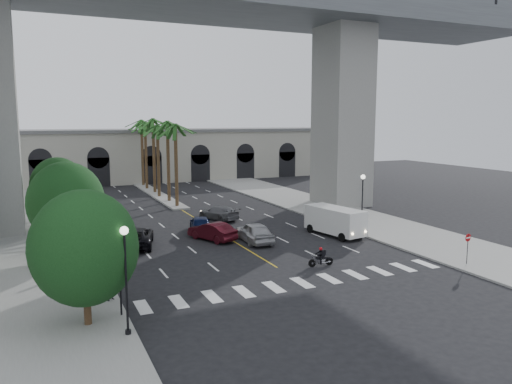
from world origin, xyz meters
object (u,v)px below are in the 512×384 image
object	(u,v)px
traffic_signal_near	(120,271)
car_c	(136,237)
car_d	(219,213)
pedestrian_a	(110,284)
lamp_post_left_near	(126,271)
car_e	(200,224)
traffic_signal_far	(109,252)
motorcycle_rider	(322,257)
lamp_post_right	(362,199)
pedestrian_b	(71,264)
car_a	(254,232)
do_not_enter_sign	(468,243)
car_b	(212,231)
cargo_van	(335,220)
lamp_post_left_far	(82,202)

from	to	relation	value
traffic_signal_near	car_c	distance (m)	14.85
car_d	pedestrian_a	world-z (taller)	pedestrian_a
lamp_post_left_near	car_e	distance (m)	22.09
traffic_signal_far	motorcycle_rider	world-z (taller)	traffic_signal_far
traffic_signal_near	car_d	world-z (taller)	traffic_signal_near
traffic_signal_far	car_e	world-z (taller)	traffic_signal_far
traffic_signal_far	pedestrian_a	xyz separation A→B (m)	(-0.20, -1.55, -1.46)
lamp_post_right	car_d	size ratio (longest dim) A/B	1.09
pedestrian_b	car_e	bearing A→B (deg)	62.54
lamp_post_right	car_e	world-z (taller)	lamp_post_right
traffic_signal_near	lamp_post_left_near	bearing A→B (deg)	-92.29
car_a	pedestrian_a	distance (m)	16.00
traffic_signal_near	pedestrian_b	size ratio (longest dim) A/B	2.38
traffic_signal_near	car_c	size ratio (longest dim) A/B	0.65
lamp_post_right	car_c	bearing A→B (deg)	168.72
do_not_enter_sign	car_a	bearing A→B (deg)	125.51
car_b	do_not_enter_sign	bearing A→B (deg)	110.60
traffic_signal_far	do_not_enter_sign	size ratio (longest dim) A/B	1.58
lamp_post_left_near	car_c	world-z (taller)	lamp_post_left_near
motorcycle_rider	pedestrian_a	size ratio (longest dim) A/B	1.05
traffic_signal_far	car_a	world-z (taller)	traffic_signal_far
lamp_post_left_near	traffic_signal_far	bearing A→B (deg)	89.12
motorcycle_rider	lamp_post_left_near	bearing A→B (deg)	-153.59
traffic_signal_near	car_e	world-z (taller)	traffic_signal_near
traffic_signal_far	motorcycle_rider	xyz separation A→B (m)	(14.30, -0.40, -1.89)
car_a	pedestrian_a	xyz separation A→B (m)	(-13.00, -9.33, 0.20)
lamp_post_right	traffic_signal_far	xyz separation A→B (m)	(-22.70, -6.50, -0.71)
cargo_van	car_d	bearing A→B (deg)	112.69
traffic_signal_near	cargo_van	size ratio (longest dim) A/B	0.60
car_b	car_d	size ratio (longest dim) A/B	0.95
traffic_signal_far	car_b	size ratio (longest dim) A/B	0.78
car_c	lamp_post_left_near	bearing A→B (deg)	92.73
car_d	cargo_van	world-z (taller)	cargo_van
car_b	car_c	world-z (taller)	car_c
car_c	do_not_enter_sign	xyz separation A→B (m)	(20.11, -14.87, 0.89)
motorcycle_rider	car_e	bearing A→B (deg)	111.90
traffic_signal_near	pedestrian_a	bearing A→B (deg)	94.67
lamp_post_right	cargo_van	world-z (taller)	lamp_post_right
motorcycle_rider	do_not_enter_sign	distance (m)	10.24
traffic_signal_near	car_e	bearing A→B (deg)	60.18
lamp_post_left_far	traffic_signal_far	world-z (taller)	lamp_post_left_far
car_a	pedestrian_a	world-z (taller)	pedestrian_a
cargo_van	car_e	bearing A→B (deg)	139.71
lamp_post_left_near	motorcycle_rider	size ratio (longest dim) A/B	2.82
lamp_post_right	pedestrian_a	distance (m)	24.37
car_b	lamp_post_left_near	bearing A→B (deg)	35.57
traffic_signal_near	car_d	size ratio (longest dim) A/B	0.74
lamp_post_left_far	traffic_signal_near	size ratio (longest dim) A/B	1.47
pedestrian_a	traffic_signal_far	bearing A→B (deg)	49.47
car_b	motorcycle_rider	bearing A→B (deg)	90.49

